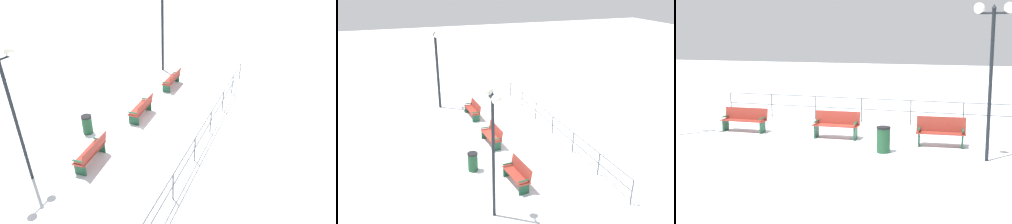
# 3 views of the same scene
# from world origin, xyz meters

# --- Properties ---
(ground_plane) EXTENTS (80.00, 80.00, 0.00)m
(ground_plane) POSITION_xyz_m (0.00, 0.00, 0.00)
(ground_plane) COLOR white
(ground_plane) RESTS_ON ground
(bench_nearest) EXTENTS (0.58, 1.72, 0.87)m
(bench_nearest) POSITION_xyz_m (-0.15, -3.57, 0.46)
(bench_nearest) COLOR maroon
(bench_nearest) RESTS_ON ground
(bench_second) EXTENTS (0.66, 1.63, 0.92)m
(bench_second) POSITION_xyz_m (-0.15, -0.00, 0.48)
(bench_second) COLOR maroon
(bench_second) RESTS_ON ground
(bench_third) EXTENTS (0.67, 1.60, 0.94)m
(bench_third) POSITION_xyz_m (-0.03, 3.56, 0.48)
(bench_third) COLOR maroon
(bench_third) RESTS_ON ground
(lamppost_near) EXTENTS (0.24, 1.03, 4.50)m
(lamppost_near) POSITION_xyz_m (1.38, -5.69, 2.78)
(lamppost_near) COLOR black
(lamppost_near) RESTS_ON ground
(lamppost_middle) EXTENTS (0.30, 1.08, 4.40)m
(lamppost_middle) POSITION_xyz_m (1.38, 5.02, 3.33)
(lamppost_middle) COLOR black
(lamppost_middle) RESTS_ON ground
(waterfront_railing) EXTENTS (0.05, 12.17, 0.99)m
(waterfront_railing) POSITION_xyz_m (-3.29, 0.00, 0.67)
(waterfront_railing) COLOR #4C5156
(waterfront_railing) RESTS_ON ground
(trash_bin) EXTENTS (0.43, 0.43, 0.80)m
(trash_bin) POSITION_xyz_m (1.32, 2.00, 0.40)
(trash_bin) COLOR #1E4C2D
(trash_bin) RESTS_ON ground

